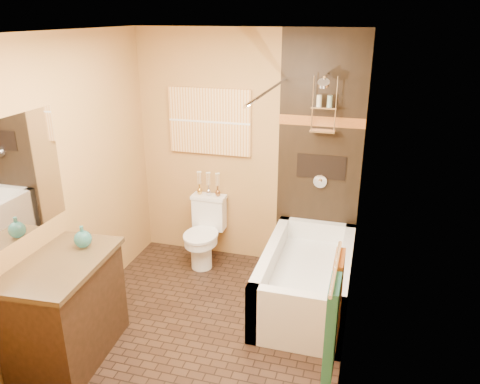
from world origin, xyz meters
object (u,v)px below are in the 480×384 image
(bathtub, at_px, (306,282))
(vanity, at_px, (66,309))
(sunset_painting, at_px, (210,122))
(toilet, at_px, (204,232))

(bathtub, relative_size, vanity, 1.48)
(sunset_painting, distance_m, bathtub, 1.93)
(sunset_painting, xyz_separation_m, bathtub, (1.20, -0.73, -1.33))
(toilet, distance_m, vanity, 1.81)
(bathtub, relative_size, toilet, 2.02)
(sunset_painting, xyz_separation_m, vanity, (-0.53, -1.98, -1.12))
(sunset_painting, height_order, vanity, sunset_painting)
(vanity, bearing_deg, toilet, 69.17)
(toilet, bearing_deg, sunset_painting, 90.41)
(toilet, height_order, vanity, vanity)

